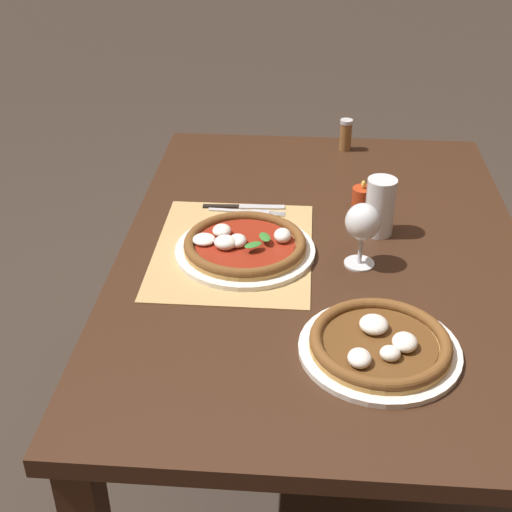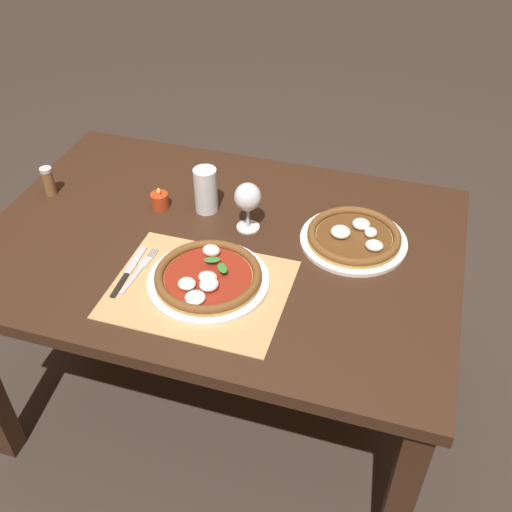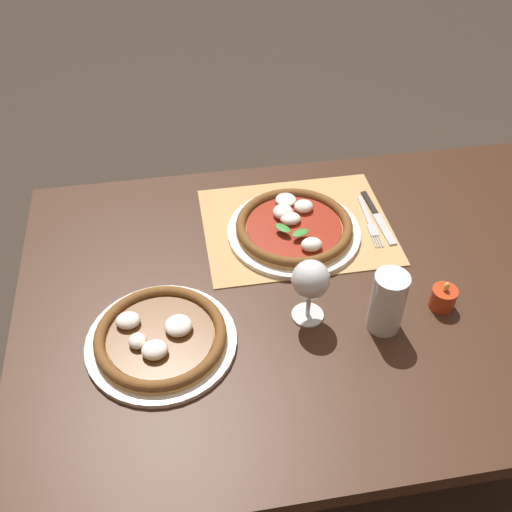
{
  "view_description": "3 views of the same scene",
  "coord_description": "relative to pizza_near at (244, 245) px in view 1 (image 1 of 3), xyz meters",
  "views": [
    {
      "loc": [
        1.46,
        -0.05,
        1.62
      ],
      "look_at": [
        0.21,
        -0.15,
        0.84
      ],
      "focal_mm": 50.0,
      "sensor_mm": 36.0,
      "label": 1
    },
    {
      "loc": [
        0.51,
        -1.29,
        1.84
      ],
      "look_at": [
        0.16,
        -0.15,
        0.84
      ],
      "focal_mm": 42.0,
      "sensor_mm": 36.0,
      "label": 2
    },
    {
      "loc": [
        0.32,
        0.91,
        1.72
      ],
      "look_at": [
        0.16,
        -0.04,
        0.82
      ],
      "focal_mm": 42.0,
      "sensor_mm": 36.0,
      "label": 3
    }
  ],
  "objects": [
    {
      "name": "paper_placemat",
      "position": [
        -0.01,
        -0.03,
        -0.02
      ],
      "size": [
        0.47,
        0.37,
        0.0
      ],
      "primitive_type": "cube",
      "color": "tan",
      "rests_on": "dining_table"
    },
    {
      "name": "dining_table",
      "position": [
        -0.04,
        0.19,
        -0.12
      ],
      "size": [
        1.39,
        0.97,
        0.74
      ],
      "color": "#382114",
      "rests_on": "ground"
    },
    {
      "name": "knife",
      "position": [
        -0.22,
        -0.02,
        -0.02
      ],
      "size": [
        0.03,
        0.22,
        0.01
      ],
      "color": "black",
      "rests_on": "paper_placemat"
    },
    {
      "name": "pint_glass",
      "position": [
        -0.12,
        0.32,
        0.05
      ],
      "size": [
        0.07,
        0.07,
        0.15
      ],
      "color": "silver",
      "rests_on": "dining_table"
    },
    {
      "name": "ground_plane",
      "position": [
        -0.04,
        0.19,
        -0.76
      ],
      "size": [
        24.0,
        24.0,
        0.0
      ],
      "primitive_type": "plane",
      "color": "#382D26"
    },
    {
      "name": "pizza_far",
      "position": [
        0.34,
        0.29,
        -0.0
      ],
      "size": [
        0.31,
        0.31,
        0.05
      ],
      "color": "silver",
      "rests_on": "dining_table"
    },
    {
      "name": "votive_candle",
      "position": [
        -0.27,
        0.29,
        0.0
      ],
      "size": [
        0.06,
        0.06,
        0.07
      ],
      "color": "#B23819",
      "rests_on": "dining_table"
    },
    {
      "name": "pepper_shaker",
      "position": [
        -0.64,
        0.25,
        0.03
      ],
      "size": [
        0.04,
        0.04,
        0.1
      ],
      "color": "brown",
      "rests_on": "dining_table"
    },
    {
      "name": "fork",
      "position": [
        -0.2,
        -0.01,
        -0.02
      ],
      "size": [
        0.03,
        0.2,
        0.0
      ],
      "color": "#B7B7BC",
      "rests_on": "paper_placemat"
    },
    {
      "name": "pizza_near",
      "position": [
        0.0,
        0.0,
        0.0
      ],
      "size": [
        0.33,
        0.33,
        0.05
      ],
      "color": "silver",
      "rests_on": "paper_placemat"
    },
    {
      "name": "wine_glass",
      "position": [
        0.03,
        0.27,
        0.08
      ],
      "size": [
        0.08,
        0.08,
        0.16
      ],
      "color": "silver",
      "rests_on": "dining_table"
    }
  ]
}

